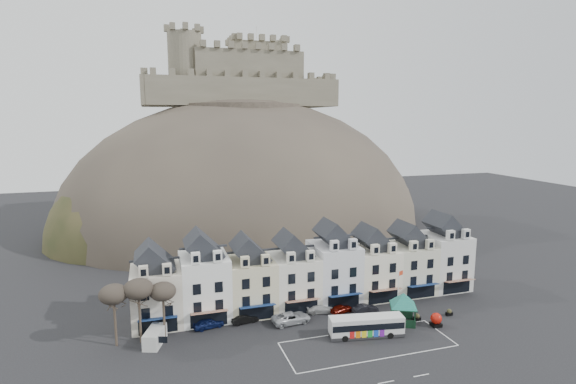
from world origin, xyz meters
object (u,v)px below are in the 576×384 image
object	(u,v)px
white_van	(155,337)
bus_shelter	(403,300)
car_navy	(208,323)
car_charcoal	(365,309)
car_white	(320,309)
red_buoy	(436,320)
car_maroon	(341,309)
bus	(366,325)
flagpole	(398,291)
car_black	(245,319)
car_silver	(291,318)

from	to	relation	value
white_van	bus_shelter	bearing A→B (deg)	11.96
white_van	car_navy	world-z (taller)	white_van
white_van	car_charcoal	world-z (taller)	white_van
car_white	car_charcoal	xyz separation A→B (m)	(6.40, -2.13, 0.02)
red_buoy	car_maroon	xyz separation A→B (m)	(-10.89, 8.03, -0.38)
bus	car_navy	distance (m)	21.71
flagpole	car_navy	distance (m)	27.50
bus	car_black	size ratio (longest dim) A/B	2.63
bus_shelter	car_silver	xyz separation A→B (m)	(-15.11, 4.78, -2.74)
bus_shelter	car_silver	distance (m)	16.09
bus_shelter	car_white	distance (m)	12.35
bus_shelter	white_van	bearing A→B (deg)	-162.28
bus_shelter	red_buoy	bearing A→B (deg)	-4.06
white_van	car_black	world-z (taller)	white_van
flagpole	car_charcoal	size ratio (longest dim) A/B	1.84
bus	car_silver	size ratio (longest dim) A/B	1.85
car_navy	car_silver	world-z (taller)	car_silver
red_buoy	car_charcoal	xyz separation A→B (m)	(-7.51, 6.86, -0.34)
white_van	car_navy	size ratio (longest dim) A/B	1.09
bus	car_white	bearing A→B (deg)	119.47
car_white	car_maroon	distance (m)	3.17
bus_shelter	flagpole	world-z (taller)	flagpole
bus	car_charcoal	size ratio (longest dim) A/B	2.57
bus_shelter	car_maroon	xyz separation A→B (m)	(-6.90, 5.81, -2.90)
car_maroon	bus	bearing A→B (deg)	167.25
car_maroon	white_van	bearing A→B (deg)	79.26
car_silver	car_maroon	distance (m)	8.28
red_buoy	car_white	xyz separation A→B (m)	(-13.91, 8.99, -0.36)
red_buoy	car_white	size ratio (longest dim) A/B	0.45
car_black	car_white	distance (m)	11.55
flagpole	white_van	distance (m)	34.25
white_van	car_navy	xyz separation A→B (m)	(7.19, 2.50, -0.26)
bus_shelter	car_navy	bearing A→B (deg)	-169.36
bus_shelter	car_navy	size ratio (longest dim) A/B	1.49
red_buoy	flagpole	size ratio (longest dim) A/B	0.27
car_black	car_white	bearing A→B (deg)	-98.12
white_van	car_silver	world-z (taller)	white_van
bus	car_silver	xyz separation A→B (m)	(-8.39, 6.72, -0.78)
flagpole	red_buoy	bearing A→B (deg)	-46.55
bus	car_charcoal	distance (m)	7.38
bus	red_buoy	distance (m)	10.74
bus	bus_shelter	xyz separation A→B (m)	(6.72, 1.94, 1.96)
car_charcoal	bus	bearing A→B (deg)	153.42
bus	white_van	xyz separation A→B (m)	(-27.06, 6.22, -0.55)
car_navy	car_charcoal	bearing A→B (deg)	-106.17
flagpole	car_maroon	world-z (taller)	flagpole
car_maroon	car_charcoal	size ratio (longest dim) A/B	0.91
red_buoy	white_van	size ratio (longest dim) A/B	0.41
car_navy	car_silver	bearing A→B (deg)	-110.74
bus_shelter	car_black	xyz separation A→B (m)	(-21.46, 6.78, -2.88)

